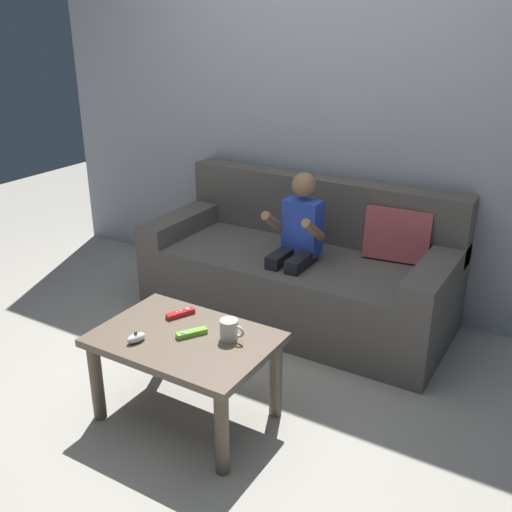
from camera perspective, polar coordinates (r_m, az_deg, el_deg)
name	(u,v)px	position (r m, az deg, el deg)	size (l,w,h in m)	color
ground_plane	(179,408)	(2.95, -7.44, -14.36)	(8.41, 8.41, 0.00)	#9E998E
wall_back	(326,104)	(3.73, 6.78, 14.42)	(4.21, 0.05, 2.50)	#999EA8
couch	(302,272)	(3.62, 4.44, -1.54)	(1.83, 0.80, 0.82)	#56514C
person_seated_on_couch	(295,244)	(3.36, 3.84, 1.19)	(0.30, 0.37, 0.94)	black
coffee_table	(185,351)	(2.70, -6.89, -9.12)	(0.79, 0.54, 0.43)	brown
game_remote_lime_near_edge	(192,333)	(2.66, -6.26, -7.43)	(0.11, 0.14, 0.03)	#72C638
nunchuk_white	(136,338)	(2.64, -11.53, -7.76)	(0.07, 0.10, 0.05)	white
game_remote_red_far_corner	(181,314)	(2.83, -7.32, -5.55)	(0.09, 0.14, 0.03)	red
coffee_mug	(230,330)	(2.60, -2.58, -7.15)	(0.12, 0.08, 0.09)	silver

